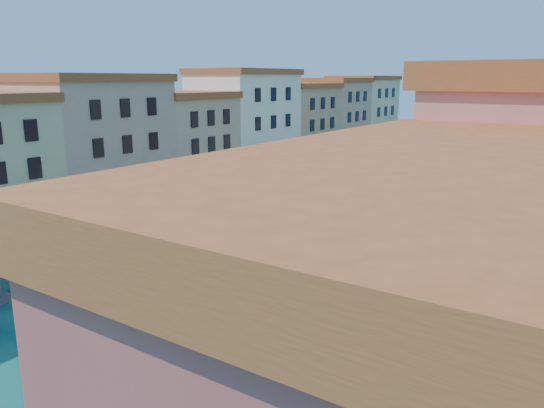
{
  "coord_description": "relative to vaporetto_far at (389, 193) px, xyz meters",
  "views": [
    {
      "loc": [
        30.51,
        -3.43,
        19.43
      ],
      "look_at": [
        -2.2,
        44.52,
        5.62
      ],
      "focal_mm": 35.0,
      "sensor_mm": 36.0,
      "label": 1
    }
  ],
  "objects": [
    {
      "name": "vaporetto_far",
      "position": [
        0.0,
        0.0,
        0.0
      ],
      "size": [
        5.78,
        21.39,
        3.15
      ],
      "rotation": [
        0.0,
        0.0,
        -0.05
      ],
      "color": "silver",
      "rests_on": "ground"
    },
    {
      "name": "mooring_poles_right",
      "position": [
        20.05,
        -47.51,
        -0.12
      ],
      "size": [
        1.44,
        54.24,
        3.2
      ],
      "color": "brown",
      "rests_on": "ground"
    },
    {
      "name": "quay",
      "position": [
        22.95,
        -11.31,
        -0.92
      ],
      "size": [
        4.0,
        140.0,
        1.0
      ],
      "primitive_type": "cube",
      "color": "#A9A388",
      "rests_on": "ground"
    },
    {
      "name": "left_bank_palazzos",
      "position": [
        -25.05,
        -11.63,
        8.29
      ],
      "size": [
        12.8,
        128.4,
        21.0
      ],
      "color": "beige",
      "rests_on": "ground"
    },
    {
      "name": "restaurant_awnings",
      "position": [
        23.13,
        -53.3,
        1.57
      ],
      "size": [
        3.2,
        44.55,
        3.12
      ],
      "color": "maroon",
      "rests_on": "ground"
    },
    {
      "name": "gondola_right",
      "position": [
        11.28,
        -54.14,
        -1.0
      ],
      "size": [
        2.56,
        10.92,
        2.18
      ],
      "rotation": [
        0.0,
        0.0,
        -0.16
      ],
      "color": "black",
      "rests_on": "ground"
    },
    {
      "name": "gondola_fore",
      "position": [
        2.09,
        -42.13,
        -1.02
      ],
      "size": [
        5.97,
        10.93,
        2.34
      ],
      "rotation": [
        0.0,
        0.0,
        0.46
      ],
      "color": "black",
      "rests_on": "ground"
    },
    {
      "name": "motorboat_far",
      "position": [
        4.7,
        -0.81,
        -0.86
      ],
      "size": [
        3.24,
        7.14,
        1.43
      ],
      "rotation": [
        0.0,
        0.0,
        0.16
      ],
      "color": "white",
      "rests_on": "ground"
    },
    {
      "name": "motorboat_mid",
      "position": [
        -6.07,
        -42.14,
        -0.81
      ],
      "size": [
        3.22,
        7.76,
        1.56
      ],
      "rotation": [
        0.0,
        0.0,
        0.11
      ],
      "color": "silver",
      "rests_on": "ground"
    },
    {
      "name": "gondola_far",
      "position": [
        7.24,
        -19.29,
        -1.06
      ],
      "size": [
        3.97,
        12.05,
        1.73
      ],
      "rotation": [
        0.0,
        0.0,
        0.25
      ],
      "color": "black",
      "rests_on": "ground"
    }
  ]
}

